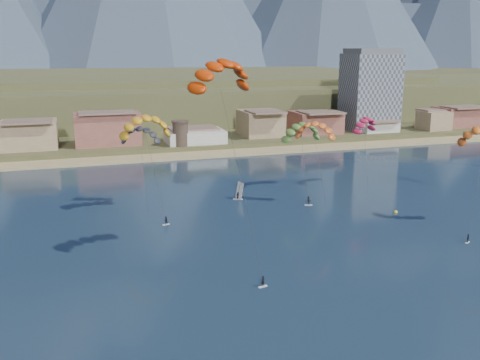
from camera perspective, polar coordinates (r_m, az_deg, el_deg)
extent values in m
plane|color=#0D2031|center=(75.31, 7.58, -13.11)|extent=(2400.00, 2400.00, 0.00)
cube|color=tan|center=(172.31, -7.47, 2.53)|extent=(2200.00, 12.00, 0.90)
cube|color=brown|center=(622.01, -15.12, 10.38)|extent=(2200.00, 900.00, 4.00)
cube|color=brown|center=(289.87, -3.75, 9.09)|extent=(320.00, 150.00, 15.00)
cube|color=brown|center=(321.39, -19.71, 9.07)|extent=(380.00, 170.00, 18.00)
cube|color=#2E3B4D|center=(961.09, -16.41, 14.82)|extent=(2000.00, 200.00, 110.00)
cube|color=gray|center=(221.01, 13.79, 9.15)|extent=(20.00, 16.00, 30.00)
cube|color=#59595E|center=(220.34, 14.03, 13.30)|extent=(18.00, 14.40, 2.00)
cylinder|color=#47382D|center=(179.94, -6.41, 4.91)|extent=(5.20, 5.20, 8.00)
cylinder|color=#47382D|center=(179.31, -6.45, 6.27)|extent=(5.82, 5.82, 0.60)
cube|color=silver|center=(79.72, 2.47, -11.36)|extent=(1.49, 0.77, 0.10)
imported|color=black|center=(79.35, 2.47, -10.79)|extent=(0.68, 0.53, 1.65)
cylinder|color=#262626|center=(79.77, 0.14, -0.29)|extent=(0.05, 0.05, 29.60)
cube|color=silver|center=(106.90, -7.96, -4.75)|extent=(1.52, 0.85, 0.10)
imported|color=black|center=(106.62, -7.97, -4.30)|extent=(0.97, 0.85, 1.68)
cylinder|color=#262626|center=(109.07, -9.04, 0.30)|extent=(0.05, 0.05, 18.21)
cube|color=silver|center=(104.84, 23.25, -6.18)|extent=(1.38, 1.00, 0.09)
imported|color=black|center=(104.58, 23.29, -5.75)|extent=(0.98, 0.77, 1.56)
cylinder|color=#262626|center=(108.69, 24.04, -0.97)|extent=(0.05, 0.05, 19.62)
cube|color=silver|center=(119.65, 7.37, -2.68)|extent=(1.76, 1.11, 0.11)
imported|color=black|center=(119.36, 7.38, -2.21)|extent=(1.44, 1.14, 1.95)
cylinder|color=#262626|center=(125.54, 6.98, 1.23)|extent=(0.05, 0.05, 19.10)
cylinder|color=#262626|center=(116.10, -10.23, 0.29)|extent=(0.04, 0.04, 15.77)
cylinder|color=#262626|center=(116.29, 8.78, 0.59)|extent=(0.04, 0.04, 16.52)
cylinder|color=#262626|center=(134.24, 13.93, 1.95)|extent=(0.04, 0.04, 15.76)
cube|color=silver|center=(123.34, -0.22, -2.05)|extent=(2.31, 1.40, 0.11)
imported|color=black|center=(123.11, -0.22, -1.67)|extent=(0.91, 0.76, 1.60)
cube|color=white|center=(122.91, -0.05, -1.14)|extent=(1.67, 2.56, 3.82)
sphere|color=yellow|center=(118.17, 16.38, -3.33)|extent=(0.75, 0.75, 0.75)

